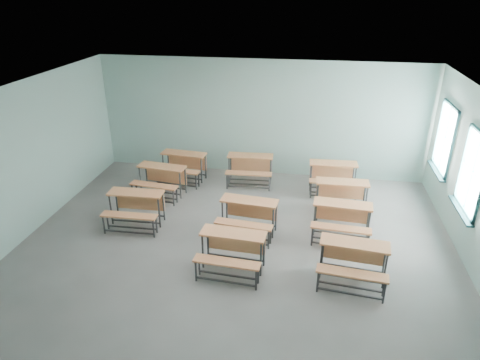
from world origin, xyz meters
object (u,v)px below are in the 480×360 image
(desk_unit_r2c0, at_px, (161,177))
(desk_unit_r3c1, at_px, (250,165))
(desk_unit_r3c0, at_px, (183,163))
(desk_unit_r3c2, at_px, (333,173))
(desk_unit_r0c2, at_px, (353,258))
(desk_unit_r2c2, at_px, (342,193))
(desk_unit_r1c0, at_px, (135,204))
(desk_unit_r1c2, at_px, (342,216))
(desk_unit_r0c1, at_px, (232,247))
(desk_unit_r1c1, at_px, (248,213))

(desk_unit_r2c0, height_order, desk_unit_r3c1, same)
(desk_unit_r3c0, relative_size, desk_unit_r3c2, 1.03)
(desk_unit_r0c2, height_order, desk_unit_r2c2, same)
(desk_unit_r1c0, distance_m, desk_unit_r1c2, 4.52)
(desk_unit_r3c2, bearing_deg, desk_unit_r2c2, -83.80)
(desk_unit_r0c1, bearing_deg, desk_unit_r2c0, 133.79)
(desk_unit_r0c2, height_order, desk_unit_r1c1, same)
(desk_unit_r1c1, bearing_deg, desk_unit_r3c2, 58.47)
(desk_unit_r3c1, bearing_deg, desk_unit_r0c1, -89.38)
(desk_unit_r0c2, distance_m, desk_unit_r2c2, 2.61)
(desk_unit_r1c2, relative_size, desk_unit_r3c1, 1.01)
(desk_unit_r0c1, xyz_separation_m, desk_unit_r2c0, (-2.38, 2.83, 0.00))
(desk_unit_r2c0, bearing_deg, desk_unit_r3c2, 19.74)
(desk_unit_r1c2, bearing_deg, desk_unit_r3c0, 155.49)
(desk_unit_r1c2, xyz_separation_m, desk_unit_r3c0, (-4.16, 2.26, 0.00))
(desk_unit_r1c2, bearing_deg, desk_unit_r0c2, -80.65)
(desk_unit_r1c1, relative_size, desk_unit_r1c2, 1.02)
(desk_unit_r1c1, distance_m, desk_unit_r3c0, 3.28)
(desk_unit_r2c0, height_order, desk_unit_r2c2, same)
(desk_unit_r3c1, xyz_separation_m, desk_unit_r3c2, (2.20, -0.16, 0.00))
(desk_unit_r3c0, bearing_deg, desk_unit_r3c1, 10.54)
(desk_unit_r0c1, bearing_deg, desk_unit_r1c2, 40.27)
(desk_unit_r3c0, distance_m, desk_unit_r3c2, 4.04)
(desk_unit_r1c2, relative_size, desk_unit_r3c2, 1.01)
(desk_unit_r1c0, xyz_separation_m, desk_unit_r1c2, (4.51, 0.24, 0.00))
(desk_unit_r3c1, relative_size, desk_unit_r3c2, 1.00)
(desk_unit_r0c1, relative_size, desk_unit_r2c0, 0.97)
(desk_unit_r2c0, relative_size, desk_unit_r3c1, 1.04)
(desk_unit_r2c2, bearing_deg, desk_unit_r3c0, 163.28)
(desk_unit_r2c2, height_order, desk_unit_r3c0, same)
(desk_unit_r0c1, distance_m, desk_unit_r3c1, 3.95)
(desk_unit_r3c1, bearing_deg, desk_unit_r2c0, -155.39)
(desk_unit_r0c1, distance_m, desk_unit_r3c2, 4.26)
(desk_unit_r1c0, bearing_deg, desk_unit_r2c0, 86.33)
(desk_unit_r0c2, xyz_separation_m, desk_unit_r3c0, (-4.30, 3.76, 0.00))
(desk_unit_r0c2, relative_size, desk_unit_r3c2, 1.03)
(desk_unit_r0c1, relative_size, desk_unit_r1c2, 1.00)
(desk_unit_r0c2, relative_size, desk_unit_r2c2, 1.05)
(desk_unit_r0c2, relative_size, desk_unit_r1c1, 1.00)
(desk_unit_r3c2, bearing_deg, desk_unit_r3c1, 173.28)
(desk_unit_r3c1, height_order, desk_unit_r3c2, same)
(desk_unit_r0c1, distance_m, desk_unit_r1c1, 1.36)
(desk_unit_r1c2, distance_m, desk_unit_r2c2, 1.12)
(desk_unit_r1c2, bearing_deg, desk_unit_r3c2, 97.17)
(desk_unit_r3c2, bearing_deg, desk_unit_r1c2, -89.52)
(desk_unit_r2c0, height_order, desk_unit_r3c2, same)
(desk_unit_r1c0, relative_size, desk_unit_r2c0, 0.95)
(desk_unit_r2c2, distance_m, desk_unit_r3c0, 4.37)
(desk_unit_r3c1, bearing_deg, desk_unit_r3c0, -178.56)
(desk_unit_r3c0, relative_size, desk_unit_r3c1, 1.03)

